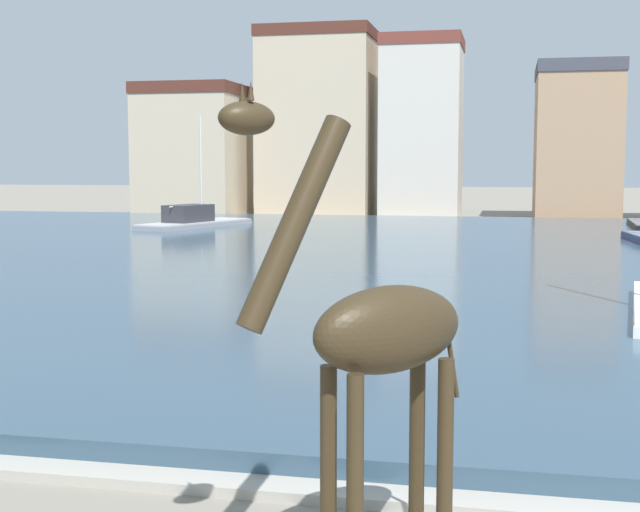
{
  "coord_description": "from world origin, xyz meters",
  "views": [
    {
      "loc": [
        4.76,
        -0.36,
        3.6
      ],
      "look_at": [
        1.9,
        12.97,
        2.2
      ],
      "focal_mm": 49.61,
      "sensor_mm": 36.0,
      "label": 1
    }
  ],
  "objects": [
    {
      "name": "townhouse_end_terrace",
      "position": [
        -1.27,
        61.19,
        6.18
      ],
      "size": [
        5.42,
        5.84,
        12.32
      ],
      "color": "beige",
      "rests_on": "ground"
    },
    {
      "name": "townhouse_wide_warehouse",
      "position": [
        -8.76,
        61.64,
        6.63
      ],
      "size": [
        8.01,
        5.63,
        13.23
      ],
      "color": "#C6B293",
      "rests_on": "ground"
    },
    {
      "name": "townhouse_narrow_midrow",
      "position": [
        8.99,
        60.98,
        5.13
      ],
      "size": [
        5.41,
        7.95,
        10.22
      ],
      "color": "tan",
      "rests_on": "ground"
    },
    {
      "name": "townhouse_corner_house",
      "position": [
        -17.22,
        59.22,
        4.63
      ],
      "size": [
        6.97,
        6.76,
        9.24
      ],
      "color": "#C6B293",
      "rests_on": "ground"
    },
    {
      "name": "giraffe_statue",
      "position": [
        3.7,
        6.81,
        2.15
      ],
      "size": [
        1.89,
        2.0,
        4.21
      ],
      "color": "#382B19",
      "rests_on": "ground"
    },
    {
      "name": "quay_edge_coping",
      "position": [
        0.0,
        8.72,
        0.06
      ],
      "size": [
        87.24,
        0.5,
        0.12
      ],
      "primitive_type": "cube",
      "color": "#ADA89E",
      "rests_on": "ground"
    },
    {
      "name": "sailboat_grey",
      "position": [
        -11.35,
        44.27,
        0.5
      ],
      "size": [
        4.51,
        8.82,
        6.24
      ],
      "color": "#939399",
      "rests_on": "ground"
    },
    {
      "name": "harbor_water",
      "position": [
        0.0,
        32.7,
        0.18
      ],
      "size": [
        87.24,
        47.45,
        0.37
      ],
      "primitive_type": "cube",
      "color": "#334C60",
      "rests_on": "ground"
    }
  ]
}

